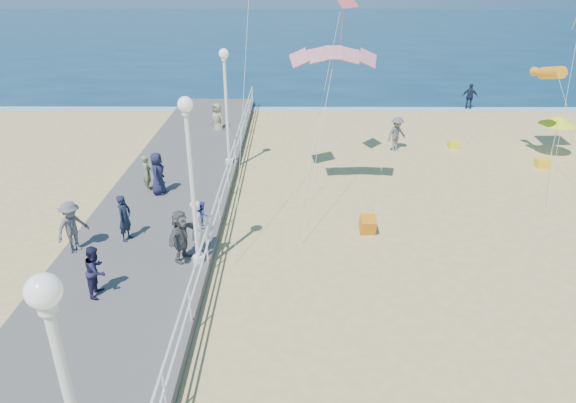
{
  "coord_description": "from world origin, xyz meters",
  "views": [
    {
      "loc": [
        -2.42,
        -14.06,
        9.01
      ],
      "look_at": [
        -2.5,
        2.0,
        1.6
      ],
      "focal_mm": 32.0,
      "sensor_mm": 36.0,
      "label": 1
    }
  ],
  "objects_px": {
    "lamp_post_far": "(226,95)",
    "beach_chair_left": "(454,145)",
    "lamp_post_mid": "(191,166)",
    "woman_holding_toddler": "(198,227)",
    "beach_umbrella": "(559,120)",
    "beach_walker_b": "(470,97)",
    "beach_walker_c": "(218,120)",
    "box_kite": "(368,226)",
    "spectator_0": "(125,218)",
    "spectator_6": "(147,173)",
    "spectator_7": "(96,271)",
    "spectator_5": "(181,236)",
    "beach_walker_a": "(397,134)",
    "toddler_held": "(203,214)",
    "spectator_4": "(158,173)",
    "beach_chair_right": "(542,164)",
    "spectator_2": "(72,227)"
  },
  "relations": [
    {
      "from": "beach_walker_a",
      "to": "box_kite",
      "type": "bearing_deg",
      "value": -138.08
    },
    {
      "from": "spectator_4",
      "to": "beach_chair_right",
      "type": "height_order",
      "value": "spectator_4"
    },
    {
      "from": "woman_holding_toddler",
      "to": "beach_umbrella",
      "type": "bearing_deg",
      "value": -68.48
    },
    {
      "from": "beach_walker_b",
      "to": "beach_walker_c",
      "type": "relative_size",
      "value": 0.92
    },
    {
      "from": "spectator_2",
      "to": "beach_walker_c",
      "type": "relative_size",
      "value": 0.93
    },
    {
      "from": "spectator_5",
      "to": "spectator_4",
      "type": "bearing_deg",
      "value": 42.65
    },
    {
      "from": "spectator_0",
      "to": "beach_chair_left",
      "type": "relative_size",
      "value": 3.01
    },
    {
      "from": "spectator_4",
      "to": "spectator_6",
      "type": "distance_m",
      "value": 0.66
    },
    {
      "from": "woman_holding_toddler",
      "to": "spectator_5",
      "type": "height_order",
      "value": "woman_holding_toddler"
    },
    {
      "from": "lamp_post_mid",
      "to": "woman_holding_toddler",
      "type": "height_order",
      "value": "lamp_post_mid"
    },
    {
      "from": "lamp_post_mid",
      "to": "beach_walker_a",
      "type": "height_order",
      "value": "lamp_post_mid"
    },
    {
      "from": "lamp_post_far",
      "to": "beach_chair_right",
      "type": "xyz_separation_m",
      "value": [
        15.23,
        0.53,
        -3.46
      ]
    },
    {
      "from": "spectator_6",
      "to": "spectator_7",
      "type": "xyz_separation_m",
      "value": [
        0.47,
        -7.53,
        0.01
      ]
    },
    {
      "from": "woman_holding_toddler",
      "to": "spectator_0",
      "type": "bearing_deg",
      "value": 61.38
    },
    {
      "from": "spectator_4",
      "to": "spectator_7",
      "type": "height_order",
      "value": "spectator_4"
    },
    {
      "from": "toddler_held",
      "to": "spectator_2",
      "type": "height_order",
      "value": "spectator_2"
    },
    {
      "from": "spectator_2",
      "to": "beach_walker_a",
      "type": "xyz_separation_m",
      "value": [
        12.72,
        11.38,
        -0.37
      ]
    },
    {
      "from": "lamp_post_mid",
      "to": "spectator_0",
      "type": "height_order",
      "value": "lamp_post_mid"
    },
    {
      "from": "toddler_held",
      "to": "beach_chair_left",
      "type": "distance_m",
      "value": 16.56
    },
    {
      "from": "box_kite",
      "to": "beach_walker_b",
      "type": "bearing_deg",
      "value": 60.33
    },
    {
      "from": "spectator_7",
      "to": "beach_chair_left",
      "type": "distance_m",
      "value": 20.19
    },
    {
      "from": "spectator_7",
      "to": "spectator_0",
      "type": "bearing_deg",
      "value": 3.21
    },
    {
      "from": "spectator_6",
      "to": "beach_walker_b",
      "type": "bearing_deg",
      "value": -59.02
    },
    {
      "from": "spectator_6",
      "to": "spectator_5",
      "type": "bearing_deg",
      "value": -164.34
    },
    {
      "from": "spectator_4",
      "to": "beach_walker_c",
      "type": "bearing_deg",
      "value": -7.32
    },
    {
      "from": "toddler_held",
      "to": "beach_umbrella",
      "type": "relative_size",
      "value": 0.42
    },
    {
      "from": "spectator_7",
      "to": "box_kite",
      "type": "distance_m",
      "value": 9.48
    },
    {
      "from": "spectator_0",
      "to": "toddler_held",
      "type": "bearing_deg",
      "value": -88.58
    },
    {
      "from": "spectator_4",
      "to": "spectator_0",
      "type": "bearing_deg",
      "value": 177.4
    },
    {
      "from": "lamp_post_mid",
      "to": "beach_umbrella",
      "type": "height_order",
      "value": "lamp_post_mid"
    },
    {
      "from": "spectator_0",
      "to": "beach_walker_b",
      "type": "bearing_deg",
      "value": -27.62
    },
    {
      "from": "spectator_4",
      "to": "beach_walker_a",
      "type": "relative_size",
      "value": 0.97
    },
    {
      "from": "spectator_5",
      "to": "beach_umbrella",
      "type": "height_order",
      "value": "beach_umbrella"
    },
    {
      "from": "lamp_post_far",
      "to": "spectator_6",
      "type": "distance_m",
      "value": 5.09
    },
    {
      "from": "toddler_held",
      "to": "beach_umbrella",
      "type": "height_order",
      "value": "toddler_held"
    },
    {
      "from": "spectator_2",
      "to": "spectator_5",
      "type": "height_order",
      "value": "spectator_2"
    },
    {
      "from": "lamp_post_mid",
      "to": "woman_holding_toddler",
      "type": "bearing_deg",
      "value": 94.61
    },
    {
      "from": "lamp_post_far",
      "to": "beach_chair_left",
      "type": "relative_size",
      "value": 9.67
    },
    {
      "from": "beach_umbrella",
      "to": "beach_walker_b",
      "type": "bearing_deg",
      "value": 97.68
    },
    {
      "from": "beach_walker_c",
      "to": "box_kite",
      "type": "xyz_separation_m",
      "value": [
        7.03,
        -11.96,
        -0.65
      ]
    },
    {
      "from": "spectator_7",
      "to": "box_kite",
      "type": "xyz_separation_m",
      "value": [
        8.33,
        4.43,
        -0.87
      ]
    },
    {
      "from": "lamp_post_mid",
      "to": "spectator_2",
      "type": "bearing_deg",
      "value": 170.66
    },
    {
      "from": "spectator_7",
      "to": "spectator_6",
      "type": "bearing_deg",
      "value": 4.42
    },
    {
      "from": "beach_chair_left",
      "to": "beach_chair_right",
      "type": "height_order",
      "value": "same"
    },
    {
      "from": "spectator_4",
      "to": "spectator_5",
      "type": "distance_m",
      "value": 5.6
    },
    {
      "from": "woman_holding_toddler",
      "to": "beach_walker_b",
      "type": "relative_size",
      "value": 1.06
    },
    {
      "from": "beach_walker_b",
      "to": "box_kite",
      "type": "height_order",
      "value": "beach_walker_b"
    },
    {
      "from": "spectator_5",
      "to": "beach_walker_a",
      "type": "distance_m",
      "value": 14.98
    },
    {
      "from": "box_kite",
      "to": "beach_umbrella",
      "type": "distance_m",
      "value": 13.74
    },
    {
      "from": "beach_walker_c",
      "to": "beach_chair_left",
      "type": "relative_size",
      "value": 3.46
    }
  ]
}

